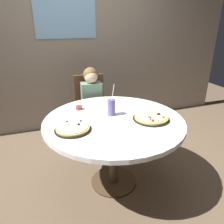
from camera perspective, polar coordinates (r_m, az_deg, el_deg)
The scene contains 9 objects.
ground_plane at distance 2.42m, azimuth 0.42°, elevation -18.19°, with size 8.00×8.00×0.00m, color brown.
wall_with_window at distance 3.38m, azimuth -9.56°, elevation 20.28°, with size 5.20×0.14×2.90m.
dining_table at distance 2.05m, azimuth 0.47°, elevation -4.05°, with size 1.32×1.32×0.75m.
chair_wooden at distance 2.92m, azimuth -5.76°, elevation 1.53°, with size 0.43×0.43×0.95m.
diner_child at distance 2.78m, azimuth -5.05°, elevation -0.68°, with size 0.28×0.42×1.08m.
pizza_veggie at distance 1.83m, azimuth -10.46°, elevation -4.34°, with size 0.31×0.31×0.05m.
pizza_cheese at distance 2.02m, azimuth 10.51°, elevation -1.53°, with size 0.34×0.34×0.05m.
soda_cup at distance 2.06m, azimuth -0.17°, elevation 1.28°, with size 0.08×0.08×0.31m.
sauce_bowl at distance 2.24m, azimuth -8.87°, elevation 1.17°, with size 0.07×0.07×0.04m, color brown.
Camera 1 is at (-0.63, -1.71, 1.59)m, focal length 34.03 mm.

